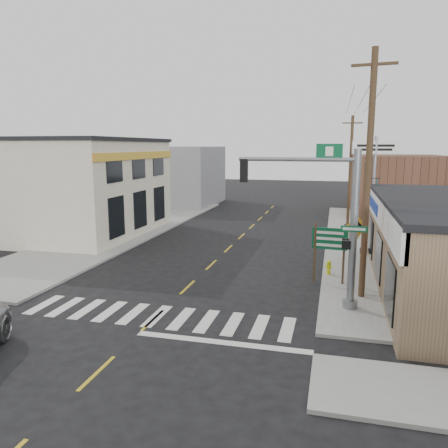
% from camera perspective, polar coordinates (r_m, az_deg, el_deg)
% --- Properties ---
extents(ground, '(140.00, 140.00, 0.00)m').
position_cam_1_polar(ground, '(17.01, -9.28, -12.28)').
color(ground, black).
rests_on(ground, ground).
extents(sidewalk_right, '(6.00, 38.00, 0.13)m').
position_cam_1_polar(sidewalk_right, '(28.22, 19.18, -3.51)').
color(sidewalk_right, gray).
rests_on(sidewalk_right, ground).
extents(sidewalk_left, '(6.00, 38.00, 0.13)m').
position_cam_1_polar(sidewalk_left, '(32.06, -14.81, -1.69)').
color(sidewalk_left, gray).
rests_on(sidewalk_left, ground).
extents(center_line, '(0.12, 56.00, 0.01)m').
position_cam_1_polar(center_line, '(24.15, -1.68, -5.34)').
color(center_line, gold).
rests_on(center_line, ground).
extents(crosswalk, '(11.00, 2.20, 0.01)m').
position_cam_1_polar(crosswalk, '(17.35, -8.74, -11.79)').
color(crosswalk, silver).
rests_on(crosswalk, ground).
extents(left_building, '(12.00, 12.00, 6.80)m').
position_cam_1_polar(left_building, '(34.52, -20.08, 4.46)').
color(left_building, beige).
rests_on(left_building, ground).
extents(bldg_distant_right, '(8.00, 10.00, 5.60)m').
position_cam_1_polar(bldg_distant_right, '(44.86, 21.47, 4.77)').
color(bldg_distant_right, brown).
rests_on(bldg_distant_right, ground).
extents(bldg_distant_left, '(9.00, 10.00, 6.40)m').
position_cam_1_polar(bldg_distant_left, '(49.64, -6.32, 6.33)').
color(bldg_distant_left, gray).
rests_on(bldg_distant_left, ground).
extents(traffic_signal_pole, '(5.06, 0.39, 6.41)m').
position_cam_1_polar(traffic_signal_pole, '(17.38, 14.19, 1.55)').
color(traffic_signal_pole, gray).
rests_on(traffic_signal_pole, sidewalk_right).
extents(guide_sign, '(1.62, 0.14, 2.83)m').
position_cam_1_polar(guide_sign, '(20.74, 13.62, -2.66)').
color(guide_sign, '#4E3924').
rests_on(guide_sign, sidewalk_right).
extents(fire_hydrant, '(0.22, 0.22, 0.71)m').
position_cam_1_polar(fire_hydrant, '(22.49, 13.52, -5.46)').
color(fire_hydrant, yellow).
rests_on(fire_hydrant, sidewalk_right).
extents(ped_crossing_sign, '(1.18, 0.08, 3.04)m').
position_cam_1_polar(ped_crossing_sign, '(22.20, 16.85, -1.38)').
color(ped_crossing_sign, gray).
rests_on(ped_crossing_sign, sidewalk_right).
extents(lamp_post, '(0.73, 0.57, 5.61)m').
position_cam_1_polar(lamp_post, '(26.96, 18.13, 3.11)').
color(lamp_post, black).
rests_on(lamp_post, sidewalk_right).
extents(dance_center_sign, '(3.28, 0.21, 6.97)m').
position_cam_1_polar(dance_center_sign, '(31.82, 19.11, 7.64)').
color(dance_center_sign, gray).
rests_on(dance_center_sign, sidewalk_right).
extents(bare_tree, '(2.24, 2.24, 4.48)m').
position_cam_1_polar(bare_tree, '(20.73, 21.62, 1.66)').
color(bare_tree, black).
rests_on(bare_tree, sidewalk_right).
extents(shrub_front, '(1.25, 1.25, 0.94)m').
position_cam_1_polar(shrub_front, '(17.59, 24.30, -10.22)').
color(shrub_front, '#1A3818').
rests_on(shrub_front, sidewalk_right).
extents(shrub_back, '(1.08, 1.08, 0.81)m').
position_cam_1_polar(shrub_back, '(24.71, 20.26, -4.35)').
color(shrub_back, black).
rests_on(shrub_back, sidewalk_right).
extents(utility_pole_near, '(1.76, 0.26, 10.12)m').
position_cam_1_polar(utility_pole_near, '(18.79, 18.30, 6.19)').
color(utility_pole_near, '#462B21').
rests_on(utility_pole_near, sidewalk_right).
extents(utility_pole_far, '(1.50, 0.22, 8.60)m').
position_cam_1_polar(utility_pole_far, '(35.09, 16.14, 6.63)').
color(utility_pole_far, '#463724').
rests_on(utility_pole_far, sidewalk_right).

